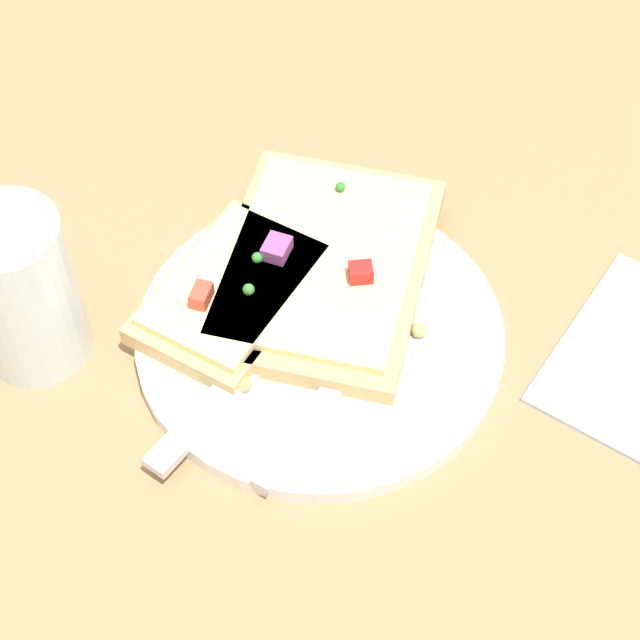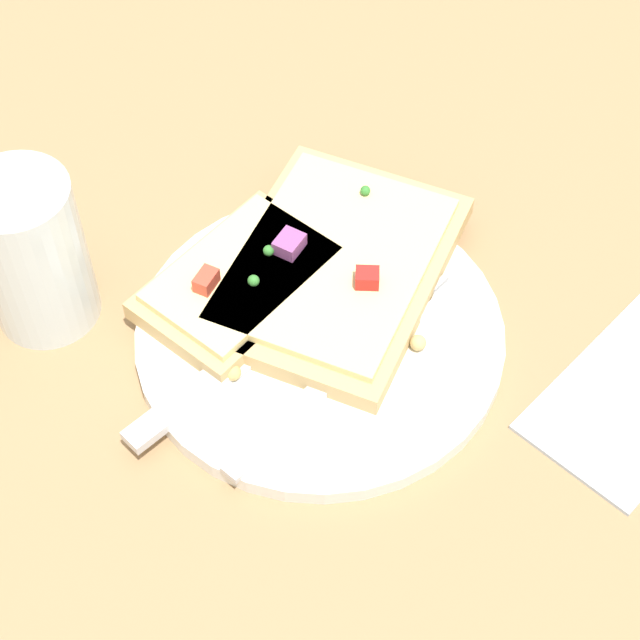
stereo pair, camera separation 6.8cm
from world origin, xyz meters
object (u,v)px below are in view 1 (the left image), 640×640
Objects in this scene: pizza_slice_corner at (234,291)px; napkin at (634,352)px; pizza_slice_main at (323,265)px; plate at (320,335)px; fork at (361,351)px; knife at (245,371)px; drinking_glass at (21,291)px.

napkin is at bearing -67.39° from pizza_slice_corner.
pizza_slice_main reaches higher than napkin.
pizza_slice_corner is (-0.01, 0.06, 0.02)m from plate.
pizza_slice_main is at bearing 108.18° from napkin.
plate is at bearing -82.76° from pizza_slice_corner.
plate is 1.09× the size of pizza_slice_main.
fork is 0.94× the size of pizza_slice_main.
plate is at bearing 120.96° from napkin.
napkin is at bearing -48.63° from knife.
plate is at bearing 85.62° from fork.
drinking_glass is (-0.11, 0.15, 0.05)m from plate.
pizza_slice_main reaches higher than knife.
plate reaches higher than napkin.
knife reaches higher than plate.
drinking_glass is at bearing 125.43° from plate.
pizza_slice_main and pizza_slice_corner have the same top height.
pizza_slice_corner is 0.13m from drinking_glass.
pizza_slice_main is 0.19m from drinking_glass.
pizza_slice_corner is 0.94× the size of napkin.
drinking_glass is (-0.10, 0.18, 0.04)m from fork.
pizza_slice_corner is (-0.01, 0.09, 0.01)m from fork.
pizza_slice_main is (0.04, 0.02, 0.02)m from plate.
fork is 1.83× the size of drinking_glass.
drinking_glass is (-0.14, 0.12, 0.03)m from pizza_slice_main.
knife is at bearing 160.67° from plate.
pizza_slice_corner is at bearing 94.26° from fork.
pizza_slice_main is 1.59× the size of pizza_slice_corner.
pizza_slice_main is at bearing 5.01° from knife.
drinking_glass is at bearing 132.76° from pizza_slice_corner.
plate is 0.06m from pizza_slice_corner.
knife is at bearing -17.17° from pizza_slice_main.
fork reaches higher than napkin.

